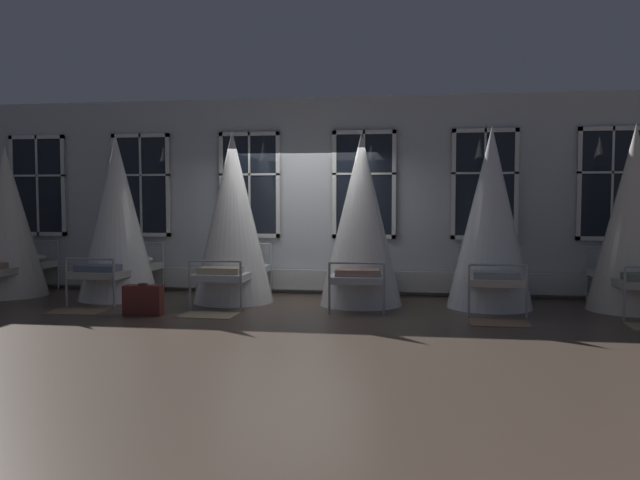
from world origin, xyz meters
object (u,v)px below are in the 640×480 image
Objects in this scene: cot_second at (117,220)px; cot_third at (233,219)px; cot_fifth at (491,220)px; suitcase_dark at (143,300)px; cot_sixth at (634,220)px; cot_fourth at (361,222)px; cot_first at (7,223)px.

cot_second is 2.02m from cot_third.
cot_fifth is (4.11, 0.04, 0.01)m from cot_third.
suitcase_dark is at bearing -142.43° from cot_second.
cot_sixth is 7.40m from suitcase_dark.
cot_third is 4.11m from cot_fifth.
cot_third is at bearing 89.46° from cot_sixth.
cot_fifth reaches higher than cot_fourth.
cot_sixth is (8.24, 0.03, 0.03)m from cot_second.
cot_second reaches higher than suitcase_dark.
suitcase_dark is (-5.05, -1.48, -1.15)m from cot_fifth.
suitcase_dark is at bearing 147.65° from cot_third.
cot_sixth is (2.10, 0.03, 0.00)m from cot_fifth.
cot_fourth is at bearing -88.98° from cot_second.
cot_sixth is (10.30, -0.00, 0.11)m from cot_first.
cot_sixth is (4.11, 0.05, 0.04)m from cot_fourth.
cot_fourth is at bearing 89.65° from cot_fifth.
cot_fifth is at bearing -88.71° from cot_second.
cot_fifth is 4.95× the size of suitcase_dark.
cot_fifth is (8.19, -0.03, 0.10)m from cot_first.
cot_second is at bearing 89.10° from cot_fifth.
cot_fifth reaches higher than cot_first.
cot_first is 4.58× the size of suitcase_dark.
cot_fourth is (6.18, -0.05, 0.07)m from cot_first.
cot_fourth is 2.01m from cot_fifth.
cot_first reaches higher than suitcase_dark.
cot_first is at bearing 88.84° from cot_fifth.
cot_first is 0.92× the size of cot_sixth.
cot_fifth reaches higher than cot_second.
cot_first is 0.95× the size of cot_fourth.
cot_first is 0.92× the size of cot_fifth.
cot_first is 6.18m from cot_fourth.
cot_first is at bearing 88.83° from cot_sixth.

